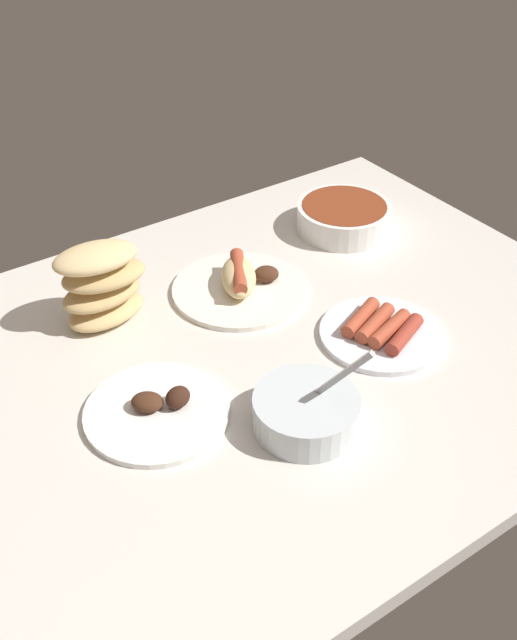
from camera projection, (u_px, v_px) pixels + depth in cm
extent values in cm
cube|color=silver|center=(260.00, 357.00, 122.62)|extent=(120.00, 90.00, 3.00)
cylinder|color=white|center=(381.00, 334.00, 124.09)|extent=(20.22, 20.22, 1.00)
cylinder|color=#9E3828|center=(404.00, 335.00, 121.26)|extent=(9.79, 5.85, 2.40)
cylinder|color=#AD472D|center=(390.00, 329.00, 122.46)|extent=(9.88, 4.99, 2.40)
cylinder|color=#AD472D|center=(375.00, 323.00, 123.67)|extent=(9.81, 5.68, 2.40)
cylinder|color=#AD472D|center=(361.00, 317.00, 124.87)|extent=(9.77, 5.92, 2.40)
ellipsoid|color=#DBB77A|center=(106.00, 311.00, 127.05)|extent=(14.82, 10.38, 3.60)
ellipsoid|color=tan|center=(102.00, 293.00, 124.89)|extent=(14.46, 9.71, 3.60)
ellipsoid|color=tan|center=(104.00, 275.00, 122.63)|extent=(14.81, 10.37, 3.60)
ellipsoid|color=#E5C689|center=(95.00, 258.00, 120.11)|extent=(14.69, 10.13, 3.60)
cylinder|color=white|center=(239.00, 290.00, 134.20)|extent=(23.58, 23.58, 1.00)
ellipsoid|color=#E5C689|center=(239.00, 277.00, 132.57)|extent=(11.15, 13.37, 4.40)
cylinder|color=#AD472D|center=(239.00, 271.00, 131.84)|extent=(7.73, 11.06, 2.40)
ellipsoid|color=#472819|center=(266.00, 274.00, 134.75)|extent=(5.63, 5.37, 2.80)
cylinder|color=white|center=(157.00, 412.00, 109.63)|extent=(21.19, 21.19, 1.00)
ellipsoid|color=#381E14|center=(178.00, 397.00, 109.07)|extent=(4.57, 4.02, 3.15)
ellipsoid|color=#472819|center=(147.00, 402.00, 108.81)|extent=(5.99, 5.88, 2.44)
cylinder|color=silver|center=(306.00, 412.00, 106.78)|extent=(15.17, 15.17, 5.00)
cylinder|color=beige|center=(306.00, 407.00, 106.18)|extent=(13.35, 13.35, 2.25)
cube|color=#B7B7BC|center=(336.00, 379.00, 103.58)|extent=(5.18, 9.35, 13.42)
cylinder|color=white|center=(343.00, 217.00, 150.31)|extent=(18.51, 18.51, 5.28)
cylinder|color=maroon|center=(344.00, 207.00, 148.96)|extent=(16.66, 16.66, 1.00)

